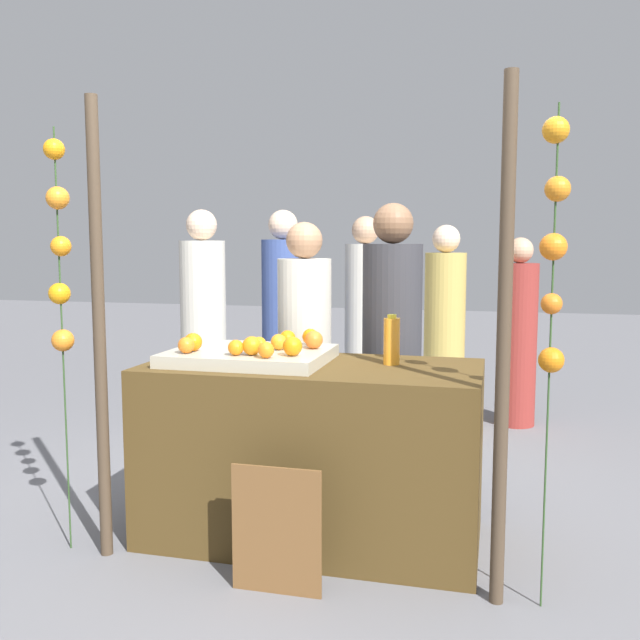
# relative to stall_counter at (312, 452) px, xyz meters

# --- Properties ---
(ground_plane) EXTENTS (24.00, 24.00, 0.00)m
(ground_plane) POSITION_rel_stall_counter_xyz_m (0.00, 0.00, -0.43)
(ground_plane) COLOR slate
(stall_counter) EXTENTS (1.61, 0.77, 0.87)m
(stall_counter) POSITION_rel_stall_counter_xyz_m (0.00, 0.00, 0.00)
(stall_counter) COLOR #4C3819
(stall_counter) RESTS_ON ground_plane
(orange_tray) EXTENTS (0.77, 0.60, 0.06)m
(orange_tray) POSITION_rel_stall_counter_xyz_m (-0.32, 0.00, 0.46)
(orange_tray) COLOR #B2AD99
(orange_tray) RESTS_ON stall_counter
(orange_0) EXTENTS (0.09, 0.09, 0.09)m
(orange_0) POSITION_rel_stall_counter_xyz_m (-0.25, -0.16, 0.54)
(orange_0) COLOR orange
(orange_0) RESTS_ON orange_tray
(orange_1) EXTENTS (0.08, 0.08, 0.08)m
(orange_1) POSITION_rel_stall_counter_xyz_m (-0.17, 0.15, 0.53)
(orange_1) COLOR orange
(orange_1) RESTS_ON orange_tray
(orange_2) EXTENTS (0.09, 0.09, 0.09)m
(orange_2) POSITION_rel_stall_counter_xyz_m (-0.02, 0.11, 0.54)
(orange_2) COLOR orange
(orange_2) RESTS_ON orange_tray
(orange_3) EXTENTS (0.09, 0.09, 0.09)m
(orange_3) POSITION_rel_stall_counter_xyz_m (-0.57, -0.11, 0.54)
(orange_3) COLOR orange
(orange_3) RESTS_ON orange_tray
(orange_4) EXTENTS (0.08, 0.08, 0.08)m
(orange_4) POSITION_rel_stall_counter_xyz_m (-0.57, -0.18, 0.53)
(orange_4) COLOR orange
(orange_4) RESTS_ON orange_tray
(orange_5) EXTENTS (0.07, 0.07, 0.07)m
(orange_5) POSITION_rel_stall_counter_xyz_m (-0.32, -0.18, 0.53)
(orange_5) COLOR orange
(orange_5) RESTS_ON orange_tray
(orange_6) EXTENTS (0.09, 0.09, 0.09)m
(orange_6) POSITION_rel_stall_counter_xyz_m (-0.06, -0.13, 0.54)
(orange_6) COLOR orange
(orange_6) RESTS_ON orange_tray
(orange_7) EXTENTS (0.08, 0.08, 0.08)m
(orange_7) POSITION_rel_stall_counter_xyz_m (-0.16, -0.22, 0.53)
(orange_7) COLOR orange
(orange_7) RESTS_ON orange_tray
(orange_8) EXTENTS (0.08, 0.08, 0.08)m
(orange_8) POSITION_rel_stall_counter_xyz_m (-0.07, 0.23, 0.54)
(orange_8) COLOR orange
(orange_8) RESTS_ON orange_tray
(orange_9) EXTENTS (0.08, 0.08, 0.08)m
(orange_9) POSITION_rel_stall_counter_xyz_m (-0.18, 0.03, 0.53)
(orange_9) COLOR orange
(orange_9) RESTS_ON orange_tray
(orange_10) EXTENTS (0.07, 0.07, 0.07)m
(orange_10) POSITION_rel_stall_counter_xyz_m (-0.25, -0.05, 0.53)
(orange_10) COLOR orange
(orange_10) RESTS_ON orange_tray
(juice_bottle) EXTENTS (0.08, 0.08, 0.24)m
(juice_bottle) POSITION_rel_stall_counter_xyz_m (0.37, 0.10, 0.55)
(juice_bottle) COLOR orange
(juice_bottle) RESTS_ON stall_counter
(chalkboard_sign) EXTENTS (0.38, 0.03, 0.55)m
(chalkboard_sign) POSITION_rel_stall_counter_xyz_m (-0.00, -0.57, -0.17)
(chalkboard_sign) COLOR brown
(chalkboard_sign) RESTS_ON ground_plane
(vendor_left) EXTENTS (0.31, 0.31, 1.57)m
(vendor_left) POSITION_rel_stall_counter_xyz_m (-0.23, 0.70, 0.30)
(vendor_left) COLOR beige
(vendor_left) RESTS_ON ground_plane
(vendor_right) EXTENTS (0.33, 0.33, 1.67)m
(vendor_right) POSITION_rel_stall_counter_xyz_m (0.29, 0.67, 0.34)
(vendor_right) COLOR #333338
(vendor_right) RESTS_ON ground_plane
(crowd_person_0) EXTENTS (0.34, 0.34, 1.71)m
(crowd_person_0) POSITION_rel_stall_counter_xyz_m (-0.77, 2.02, 0.36)
(crowd_person_0) COLOR #384C8C
(crowd_person_0) RESTS_ON ground_plane
(crowd_person_1) EXTENTS (0.32, 0.32, 1.59)m
(crowd_person_1) POSITION_rel_stall_counter_xyz_m (0.47, 2.26, 0.31)
(crowd_person_1) COLOR tan
(crowd_person_1) RESTS_ON ground_plane
(crowd_person_2) EXTENTS (0.30, 0.30, 1.49)m
(crowd_person_2) POSITION_rel_stall_counter_xyz_m (1.02, 2.48, 0.26)
(crowd_person_2) COLOR maroon
(crowd_person_2) RESTS_ON ground_plane
(crowd_person_3) EXTENTS (0.33, 0.33, 1.67)m
(crowd_person_3) POSITION_rel_stall_counter_xyz_m (-0.20, 2.42, 0.34)
(crowd_person_3) COLOR beige
(crowd_person_3) RESTS_ON ground_plane
(crowd_person_4) EXTENTS (0.34, 0.34, 1.70)m
(crowd_person_4) POSITION_rel_stall_counter_xyz_m (-1.27, 1.60, 0.36)
(crowd_person_4) COLOR beige
(crowd_person_4) RESTS_ON ground_plane
(canopy_post_left) EXTENTS (0.06, 0.06, 2.09)m
(canopy_post_left) POSITION_rel_stall_counter_xyz_m (-0.88, -0.42, 0.61)
(canopy_post_left) COLOR #473828
(canopy_post_left) RESTS_ON ground_plane
(canopy_post_right) EXTENTS (0.06, 0.06, 2.09)m
(canopy_post_right) POSITION_rel_stall_counter_xyz_m (0.88, -0.42, 0.61)
(canopy_post_right) COLOR #473828
(canopy_post_right) RESTS_ON ground_plane
(garland_strand_left) EXTENTS (0.12, 0.11, 1.97)m
(garland_strand_left) POSITION_rel_stall_counter_xyz_m (-1.08, -0.41, 0.97)
(garland_strand_left) COLOR #2D4C23
(garland_strand_left) RESTS_ON ground_plane
(garland_strand_right) EXTENTS (0.11, 0.11, 1.97)m
(garland_strand_right) POSITION_rel_stall_counter_xyz_m (1.06, -0.41, 1.01)
(garland_strand_right) COLOR #2D4C23
(garland_strand_right) RESTS_ON ground_plane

